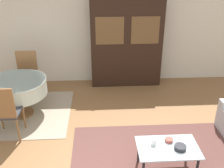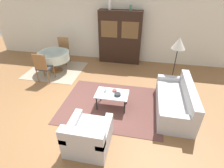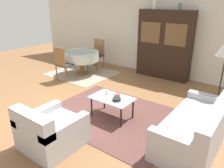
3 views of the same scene
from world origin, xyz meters
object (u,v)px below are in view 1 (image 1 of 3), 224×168
at_px(coffee_table, 168,150).
at_px(dining_table, 17,88).
at_px(cup, 154,142).
at_px(bowl, 180,147).
at_px(bowl_small, 169,140).
at_px(dining_chair_near, 5,110).
at_px(display_cabinet, 126,43).
at_px(dining_chair_far, 27,72).

bearing_deg(coffee_table, dining_table, 145.90).
bearing_deg(cup, coffee_table, -18.93).
bearing_deg(bowl, dining_table, 146.66).
relative_size(cup, bowl_small, 0.82).
bearing_deg(bowl_small, coffee_table, -109.87).
height_order(dining_chair_near, bowl, dining_chair_near).
height_order(display_cabinet, dining_chair_near, display_cabinet).
xyz_separation_m(coffee_table, dining_chair_far, (-2.53, 2.50, 0.18)).
height_order(coffee_table, dining_table, dining_table).
height_order(coffee_table, display_cabinet, display_cabinet).
bearing_deg(dining_chair_near, bowl_small, -17.27).
xyz_separation_m(display_cabinet, bowl_small, (0.33, -2.92, -0.55)).
distance_m(display_cabinet, cup, 3.02).
distance_m(dining_table, bowl, 3.22).
height_order(dining_table, cup, dining_table).
xyz_separation_m(cup, bowl, (0.35, -0.12, -0.02)).
bearing_deg(cup, dining_table, 144.84).
relative_size(coffee_table, dining_chair_near, 0.85).
distance_m(dining_table, bowl_small, 3.03).
bearing_deg(coffee_table, bowl_small, 70.13).
bearing_deg(dining_table, cup, -35.16).
relative_size(coffee_table, dining_table, 0.77).
bearing_deg(cup, dining_chair_near, 159.91).
bearing_deg(cup, dining_chair_far, 133.79).
relative_size(dining_table, dining_chair_near, 1.11).
bearing_deg(bowl_small, dining_chair_far, 137.20).
bearing_deg(bowl, dining_chair_near, 160.04).
bearing_deg(bowl_small, bowl, -57.14).
xyz_separation_m(dining_table, bowl, (2.69, -1.77, -0.12)).
distance_m(dining_chair_near, bowl, 2.86).
bearing_deg(coffee_table, dining_chair_near, 160.00).
bearing_deg(bowl_small, cup, -166.89).
xyz_separation_m(display_cabinet, cup, (0.09, -2.97, -0.53)).
distance_m(display_cabinet, dining_chair_far, 2.35).
distance_m(coffee_table, bowl, 0.19).
relative_size(display_cabinet, cup, 21.34).
relative_size(dining_table, dining_chair_far, 1.11).
xyz_separation_m(dining_chair_near, cup, (2.34, -0.85, -0.08)).
bearing_deg(dining_chair_near, coffee_table, -20.00).
relative_size(dining_chair_far, bowl, 6.13).
bearing_deg(bowl, coffee_table, 160.74).
relative_size(coffee_table, bowl_small, 7.48).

